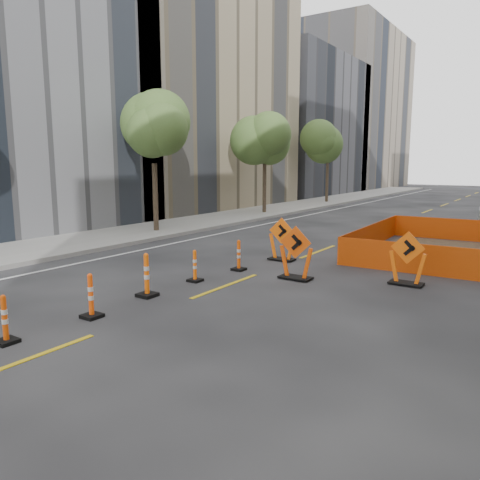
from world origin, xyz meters
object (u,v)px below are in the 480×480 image
Objects in this scene: chevron_sign_left at (282,239)px; channelizer_5 at (195,266)px; channelizer_6 at (239,255)px; chevron_sign_center at (296,253)px; channelizer_2 at (5,319)px; chevron_sign_right at (408,258)px; channelizer_4 at (147,275)px; channelizer_3 at (91,296)px.

channelizer_5 is at bearing -104.87° from chevron_sign_left.
chevron_sign_left reaches higher than channelizer_6.
channelizer_5 is at bearing -146.71° from chevron_sign_center.
channelizer_2 is 1.02× the size of channelizer_5.
chevron_sign_left is 2.63m from chevron_sign_center.
channelizer_2 is 0.60× the size of chevron_sign_center.
chevron_sign_left is at bearing 86.18° from channelizer_2.
chevron_sign_left is 0.95× the size of chevron_sign_center.
channelizer_2 is at bearing -122.02° from chevron_sign_right.
channelizer_4 is 1.16× the size of channelizer_6.
channelizer_2 is 5.53m from channelizer_5.
channelizer_3 reaches higher than channelizer_2.
chevron_sign_left is at bearing 79.60° from channelizer_6.
chevron_sign_right reaches higher than channelizer_5.
chevron_sign_left is (0.63, 3.93, 0.28)m from channelizer_5.
chevron_sign_right reaches higher than channelizer_2.
channelizer_2 is 9.49m from chevron_sign_left.
channelizer_4 is at bearing -102.35° from chevron_sign_left.
channelizer_6 is 4.96m from chevron_sign_right.
channelizer_2 is at bearing -91.94° from channelizer_6.
chevron_sign_center is at bearing 73.13° from channelizer_2.
channelizer_6 is at bearing 88.06° from channelizer_2.
channelizer_4 is 5.81m from chevron_sign_left.
chevron_sign_left is (0.63, 9.46, 0.27)m from channelizer_2.
channelizer_2 is 3.69m from channelizer_4.
channelizer_6 is (0.25, 1.84, 0.03)m from channelizer_5.
channelizer_3 is at bearing -87.94° from channelizer_5.
channelizer_5 is at bearing -150.87° from chevron_sign_right.
channelizer_5 is 2.92m from chevron_sign_center.
channelizer_3 is 0.64× the size of chevron_sign_center.
chevron_sign_right is at bearing 13.14° from channelizer_6.
channelizer_3 is at bearing -117.00° from chevron_sign_center.
channelizer_5 is at bearing -97.75° from channelizer_6.
channelizer_4 is (-0.17, 1.84, 0.06)m from channelizer_3.
channelizer_5 is at bearing 90.02° from channelizer_2.
chevron_sign_left reaches higher than channelizer_2.
channelizer_6 is (0.12, 5.53, -0.01)m from channelizer_3.
chevron_sign_center reaches higher than channelizer_2.
chevron_sign_right is (4.82, 1.13, 0.26)m from channelizer_6.
chevron_sign_left is at bearing 83.36° from channelizer_4.
channelizer_5 is 0.61× the size of chevron_sign_right.
channelizer_3 is at bearing -84.70° from channelizer_4.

